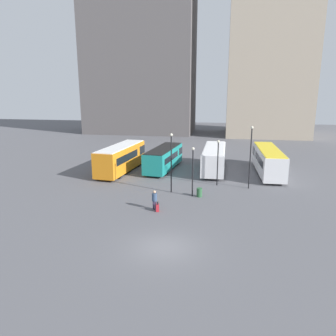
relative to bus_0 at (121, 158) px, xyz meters
The scene contains 14 objects.
ground_plane 20.78m from the bus_0, 64.72° to the right, with size 160.00×160.00×0.00m, color #56565B.
building_block_left 42.39m from the bus_0, 100.56° to the left, with size 24.04×13.51×41.38m.
building_block_right 46.98m from the bus_0, 60.54° to the left, with size 16.88×15.54×42.18m.
bus_0 is the anchor object (origin of this frame).
bus_1 5.36m from the bus_0, 21.97° to the left, with size 3.53×9.44×2.76m.
bus_2 11.50m from the bus_0, 11.98° to the left, with size 2.69×10.09×2.96m.
bus_3 17.81m from the bus_0, ahead, with size 2.86×10.87×3.04m.
traveler 13.92m from the bus_0, 60.71° to the right, with size 0.51×0.51×1.68m.
suitcase 14.47m from the bus_0, 60.30° to the right, with size 0.34×0.46×0.91m.
lamp_post_0 12.58m from the bus_0, 40.00° to the right, with size 0.28×0.28×4.74m.
lamp_post_1 12.54m from the bus_0, 18.74° to the right, with size 0.28×0.28×4.83m.
lamp_post_2 15.87m from the bus_0, 16.90° to the right, with size 0.28×0.28×6.41m.
lamp_post_3 10.47m from the bus_0, 44.11° to the right, with size 0.28×0.28×5.86m.
trash_bin 13.16m from the bus_0, 38.29° to the right, with size 0.52×0.52×0.85m.
Camera 1 is at (3.60, -19.05, 10.04)m, focal length 35.00 mm.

